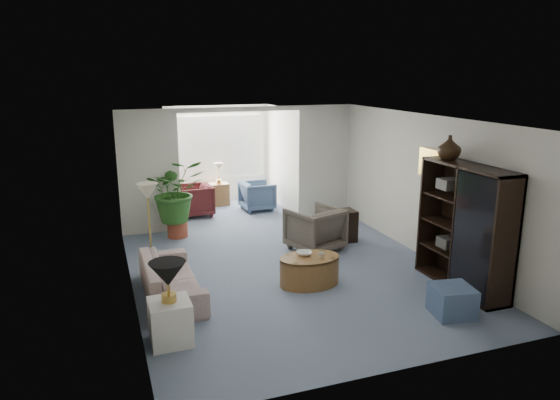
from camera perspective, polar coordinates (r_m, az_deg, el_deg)
name	(u,v)px	position (r m, az deg, el deg)	size (l,w,h in m)	color
floor	(292,274)	(8.49, 1.38, -8.16)	(6.00, 6.00, 0.00)	gray
sunroom_floor	(230,211)	(12.20, -5.55, -1.24)	(2.60, 2.60, 0.00)	gray
back_pier_left	(149,173)	(10.55, -14.27, 2.93)	(1.20, 0.12, 2.50)	white
back_pier_right	(324,162)	(11.53, 4.88, 4.24)	(1.20, 0.12, 2.50)	white
back_header	(240,109)	(10.74, -4.39, 9.98)	(2.60, 0.12, 0.10)	white
window_pane	(218,146)	(12.95, -6.89, 5.95)	(2.20, 0.02, 1.50)	white
window_blinds	(218,146)	(12.92, -6.86, 5.93)	(2.20, 0.02, 1.50)	white
framed_picture	(431,163)	(9.09, 16.35, 3.93)	(0.04, 0.50, 0.40)	#B1A48E
sofa	(171,278)	(7.77, -11.96, -8.44)	(1.91, 0.75, 0.56)	beige
end_table	(170,322)	(6.53, -12.03, -13.05)	(0.49, 0.49, 0.54)	white
table_lamp	(168,274)	(6.27, -12.32, -8.01)	(0.44, 0.44, 0.30)	black
floor_lamp	(147,191)	(8.92, -14.46, 0.92)	(0.36, 0.36, 0.28)	beige
coffee_table	(309,270)	(8.03, 3.28, -7.79)	(0.95, 0.95, 0.45)	olive
coffee_bowl	(304,253)	(8.00, 2.69, -5.90)	(0.23, 0.23, 0.06)	white
coffee_cup	(321,255)	(7.90, 4.60, -6.07)	(0.10, 0.10, 0.09)	beige
wingback_chair	(315,229)	(9.47, 3.88, -3.21)	(0.86, 0.88, 0.80)	#655B4F
side_table_dark	(342,226)	(10.05, 6.86, -2.84)	(0.51, 0.41, 0.61)	black
entertainment_cabinet	(465,228)	(8.16, 19.75, -2.88)	(0.45, 1.70, 1.89)	black
cabinet_urn	(449,147)	(8.31, 18.22, 5.54)	(0.36, 0.36, 0.37)	#311F10
ottoman	(452,301)	(7.45, 18.51, -10.53)	(0.51, 0.51, 0.41)	slate
plant_pot	(178,229)	(10.46, -11.25, -3.16)	(0.40, 0.40, 0.32)	#A4472F
house_plant	(176,191)	(10.26, -11.46, 1.03)	(1.12, 0.97, 1.25)	#2C6121
sunroom_chair_blue	(257,196)	(12.20, -2.52, 0.46)	(0.72, 0.75, 0.68)	slate
sunroom_chair_maroon	(194,200)	(11.86, -9.46, -0.03)	(0.76, 0.79, 0.72)	#521C1E
sunroom_table	(219,194)	(12.74, -6.74, 0.64)	(0.44, 0.34, 0.54)	olive
shelf_clutter	(466,220)	(8.04, 19.89, -2.09)	(0.30, 1.17, 1.06)	black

